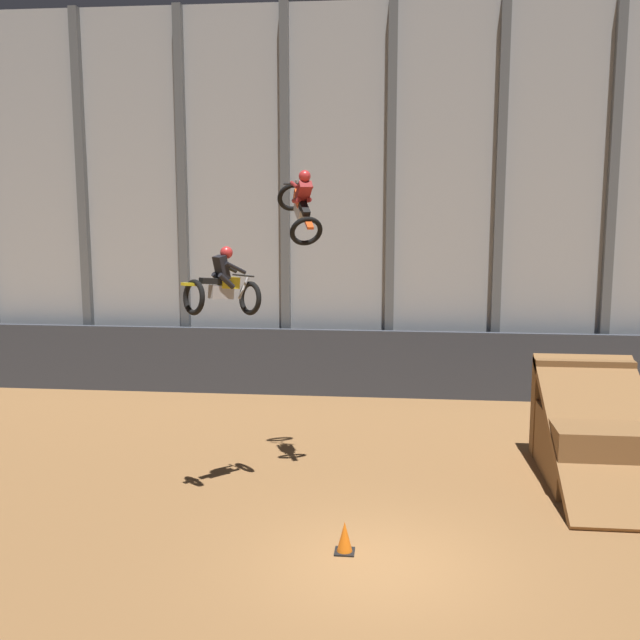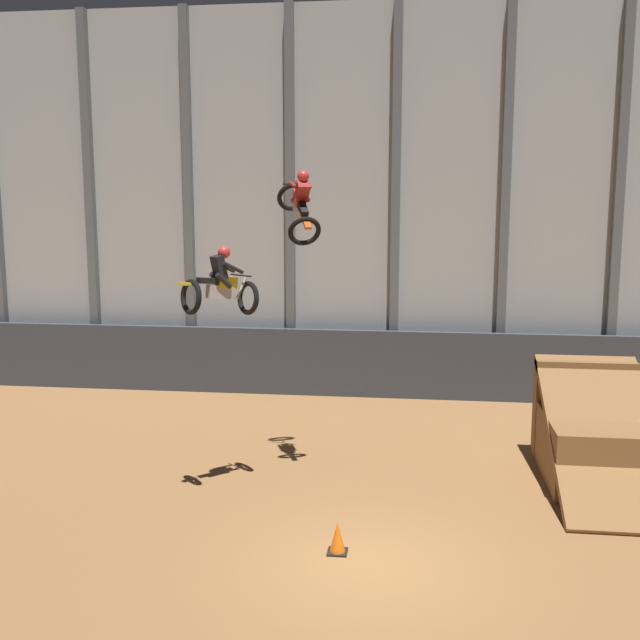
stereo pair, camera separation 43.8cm
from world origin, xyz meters
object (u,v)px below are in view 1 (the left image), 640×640
(dirt_ramp, at_px, (593,437))
(rider_bike_left_air, at_px, (223,287))
(rider_bike_right_air, at_px, (301,205))
(traffic_cone_near_ramp, at_px, (345,538))

(dirt_ramp, height_order, rider_bike_left_air, rider_bike_left_air)
(rider_bike_left_air, height_order, rider_bike_right_air, rider_bike_right_air)
(rider_bike_right_air, height_order, traffic_cone_near_ramp, rider_bike_right_air)
(dirt_ramp, height_order, rider_bike_right_air, rider_bike_right_air)
(rider_bike_right_air, bearing_deg, dirt_ramp, -17.51)
(rider_bike_right_air, bearing_deg, traffic_cone_near_ramp, -93.94)
(rider_bike_left_air, xyz_separation_m, rider_bike_right_air, (1.44, 1.50, 1.67))
(dirt_ramp, bearing_deg, rider_bike_left_air, -166.27)
(rider_bike_left_air, bearing_deg, dirt_ramp, 56.39)
(rider_bike_right_air, bearing_deg, rider_bike_left_air, -155.56)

